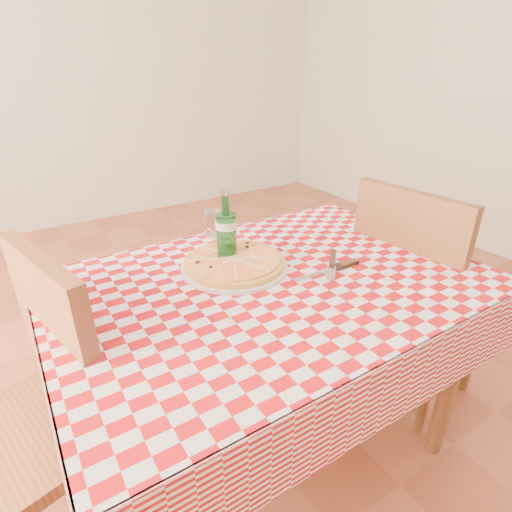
% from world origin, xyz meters
% --- Properties ---
extents(dining_table, '(1.20, 0.80, 0.75)m').
position_xyz_m(dining_table, '(0.00, 0.00, 0.66)').
color(dining_table, brown).
rests_on(dining_table, ground).
extents(tablecloth, '(1.30, 0.90, 0.01)m').
position_xyz_m(tablecloth, '(0.00, 0.00, 0.75)').
color(tablecloth, '#98090F').
rests_on(tablecloth, dining_table).
extents(chair_near, '(0.48, 0.48, 0.97)m').
position_xyz_m(chair_near, '(0.65, -0.06, 0.55)').
color(chair_near, brown).
rests_on(chair_near, ground).
extents(chair_far, '(0.52, 0.52, 0.95)m').
position_xyz_m(chair_far, '(-0.70, 0.09, 0.55)').
color(chair_far, brown).
rests_on(chair_far, ground).
extents(pizza_plate, '(0.43, 0.43, 0.04)m').
position_xyz_m(pizza_plate, '(-0.06, 0.13, 0.78)').
color(pizza_plate, '#C78F42').
rests_on(pizza_plate, tablecloth).
extents(water_bottle, '(0.09, 0.09, 0.24)m').
position_xyz_m(water_bottle, '(-0.06, 0.18, 0.88)').
color(water_bottle, '#1A6827').
rests_on(water_bottle, tablecloth).
extents(wine_glass, '(0.06, 0.06, 0.16)m').
position_xyz_m(wine_glass, '(-0.07, 0.25, 0.84)').
color(wine_glass, white).
rests_on(wine_glass, tablecloth).
extents(cutlery, '(0.34, 0.32, 0.03)m').
position_xyz_m(cutlery, '(0.19, -0.06, 0.77)').
color(cutlery, silver).
rests_on(cutlery, tablecloth).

